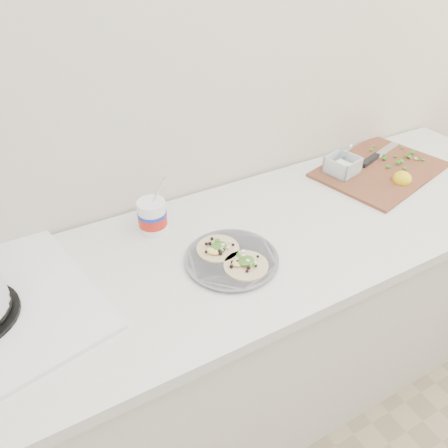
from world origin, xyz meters
TOP-DOWN VIEW (x-y plane):
  - counter at (0.00, 1.43)m, footprint 2.44×0.66m
  - taco_plate at (-0.03, 1.36)m, footprint 0.28×0.28m
  - tub at (-0.17, 1.61)m, footprint 0.09×0.09m
  - cutboard at (0.72, 1.55)m, footprint 0.56×0.45m

SIDE VIEW (x-z plane):
  - counter at x=0.00m, z-range 0.00..0.90m
  - taco_plate at x=-0.03m, z-range 0.90..0.94m
  - cutboard at x=0.72m, z-range 0.88..0.96m
  - tub at x=-0.17m, z-range 0.86..1.07m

